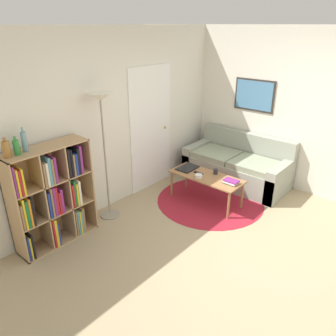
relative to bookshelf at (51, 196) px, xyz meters
name	(u,v)px	position (x,y,z in m)	size (l,w,h in m)	color
ground_plane	(251,254)	(1.39, -2.07, -0.66)	(14.00, 14.00, 0.00)	tan
wall_back	(122,120)	(1.42, 0.22, 0.63)	(7.16, 0.11, 2.60)	silver
wall_right	(257,106)	(3.49, -0.94, 0.64)	(0.08, 5.26, 2.60)	silver
rug	(210,200)	(2.17, -0.94, -0.66)	(1.70, 1.70, 0.01)	maroon
bookshelf	(51,196)	(0.00, 0.00, 0.00)	(1.02, 0.34, 1.30)	tan
floor_lamp	(101,113)	(0.84, -0.04, 0.89)	(0.34, 0.34, 1.81)	gray
couch	(238,166)	(3.09, -0.90, -0.37)	(0.85, 1.77, 0.85)	gray
coffee_table	(206,178)	(2.10, -0.89, -0.25)	(0.48, 1.15, 0.45)	#996B42
laptop	(187,168)	(2.13, -0.49, -0.20)	(0.35, 0.25, 0.02)	black
bowl	(199,176)	(1.97, -0.83, -0.18)	(0.12, 0.12, 0.05)	silver
book_stack_on_table	(231,182)	(2.11, -1.31, -0.18)	(0.15, 0.23, 0.05)	#196B38
cup	(216,172)	(2.25, -0.96, -0.16)	(0.07, 0.07, 0.08)	#28282D
remote	(198,173)	(2.08, -0.75, -0.20)	(0.05, 0.16, 0.02)	black
bottle_left	(6,149)	(-0.41, 0.00, 0.73)	(0.08, 0.08, 0.23)	olive
bottle_middle	(16,147)	(-0.31, -0.01, 0.73)	(0.07, 0.07, 0.21)	#2D8438
bottle_right	(24,141)	(-0.19, 0.02, 0.76)	(0.06, 0.06, 0.28)	#6B93A3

